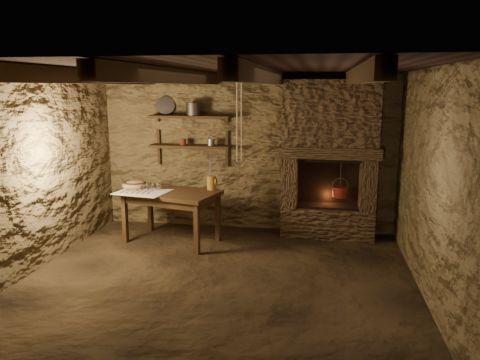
% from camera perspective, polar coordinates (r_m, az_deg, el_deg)
% --- Properties ---
extents(floor, '(4.50, 4.50, 0.00)m').
position_cam_1_polar(floor, '(5.63, -2.47, -11.69)').
color(floor, black).
rests_on(floor, ground).
extents(back_wall, '(4.50, 0.04, 2.40)m').
position_cam_1_polar(back_wall, '(7.22, 0.80, 3.36)').
color(back_wall, '#4A3922').
rests_on(back_wall, floor).
extents(front_wall, '(4.50, 0.04, 2.40)m').
position_cam_1_polar(front_wall, '(3.40, -9.80, -5.89)').
color(front_wall, '#4A3922').
rests_on(front_wall, floor).
extents(left_wall, '(0.04, 4.00, 2.40)m').
position_cam_1_polar(left_wall, '(6.16, -23.51, 1.04)').
color(left_wall, '#4A3922').
rests_on(left_wall, floor).
extents(right_wall, '(0.04, 4.00, 2.40)m').
position_cam_1_polar(right_wall, '(5.28, 22.01, -0.41)').
color(right_wall, '#4A3922').
rests_on(right_wall, floor).
extents(ceiling, '(4.50, 4.00, 0.04)m').
position_cam_1_polar(ceiling, '(5.18, -2.70, 13.53)').
color(ceiling, black).
rests_on(ceiling, back_wall).
extents(beam_far_left, '(0.14, 3.95, 0.16)m').
position_cam_1_polar(beam_far_left, '(5.70, -17.94, 11.91)').
color(beam_far_left, black).
rests_on(beam_far_left, ceiling).
extents(beam_mid_left, '(0.14, 3.95, 0.16)m').
position_cam_1_polar(beam_mid_left, '(5.31, -8.10, 12.41)').
color(beam_mid_left, black).
rests_on(beam_mid_left, ceiling).
extents(beam_mid_right, '(0.14, 3.95, 0.16)m').
position_cam_1_polar(beam_mid_right, '(5.10, 2.94, 12.56)').
color(beam_mid_right, black).
rests_on(beam_mid_right, ceiling).
extents(beam_far_right, '(0.14, 3.95, 0.16)m').
position_cam_1_polar(beam_far_right, '(5.08, 14.48, 12.23)').
color(beam_far_right, black).
rests_on(beam_far_right, ceiling).
extents(shelf_lower, '(1.25, 0.30, 0.04)m').
position_cam_1_polar(shelf_lower, '(7.23, -6.08, 4.11)').
color(shelf_lower, black).
rests_on(shelf_lower, back_wall).
extents(shelf_upper, '(1.25, 0.30, 0.04)m').
position_cam_1_polar(shelf_upper, '(7.19, -6.16, 7.67)').
color(shelf_upper, black).
rests_on(shelf_upper, back_wall).
extents(hearth, '(1.43, 0.51, 2.30)m').
position_cam_1_polar(hearth, '(6.90, 10.82, 3.01)').
color(hearth, '#332519').
rests_on(hearth, floor).
extents(work_table, '(1.45, 1.05, 0.75)m').
position_cam_1_polar(work_table, '(6.77, -8.33, -4.20)').
color(work_table, black).
rests_on(work_table, floor).
extents(linen_cloth, '(0.78, 0.67, 0.01)m').
position_cam_1_polar(linen_cloth, '(6.70, -11.75, -1.42)').
color(linen_cloth, beige).
rests_on(linen_cloth, work_table).
extents(pewter_cutlery_row, '(0.61, 0.32, 0.01)m').
position_cam_1_polar(pewter_cutlery_row, '(6.67, -11.83, -1.38)').
color(pewter_cutlery_row, gray).
rests_on(pewter_cutlery_row, linen_cloth).
extents(drinking_glasses, '(0.22, 0.07, 0.09)m').
position_cam_1_polar(drinking_glasses, '(6.80, -11.18, -0.79)').
color(drinking_glasses, silver).
rests_on(drinking_glasses, linen_cloth).
extents(stoneware_jug, '(0.15, 0.14, 0.46)m').
position_cam_1_polar(stoneware_jug, '(6.69, -3.48, 0.47)').
color(stoneware_jug, '#A87320').
rests_on(stoneware_jug, work_table).
extents(wooden_bowl, '(0.49, 0.49, 0.13)m').
position_cam_1_polar(wooden_bowl, '(6.98, -12.67, -0.61)').
color(wooden_bowl, '#92653F').
rests_on(wooden_bowl, work_table).
extents(iron_stockpot, '(0.26, 0.26, 0.17)m').
position_cam_1_polar(iron_stockpot, '(7.16, -5.65, 8.52)').
color(iron_stockpot, '#2D2A28').
rests_on(iron_stockpot, shelf_upper).
extents(tin_pan, '(0.31, 0.21, 0.28)m').
position_cam_1_polar(tin_pan, '(7.40, -9.08, 8.96)').
color(tin_pan, gray).
rests_on(tin_pan, shelf_upper).
extents(small_kettle, '(0.15, 0.12, 0.15)m').
position_cam_1_polar(small_kettle, '(7.14, -3.55, 4.62)').
color(small_kettle, gray).
rests_on(small_kettle, shelf_lower).
extents(rusty_tin, '(0.10, 0.10, 0.09)m').
position_cam_1_polar(rusty_tin, '(7.25, -6.98, 4.64)').
color(rusty_tin, '#5A1D12').
rests_on(rusty_tin, shelf_lower).
extents(red_pot, '(0.26, 0.26, 0.54)m').
position_cam_1_polar(red_pot, '(6.95, 12.09, -1.35)').
color(red_pot, maroon).
rests_on(red_pot, hearth).
extents(hanging_ropes, '(0.08, 0.08, 1.20)m').
position_cam_1_polar(hanging_ropes, '(6.21, -0.10, 7.64)').
color(hanging_ropes, '#CDB890').
rests_on(hanging_ropes, ceiling).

